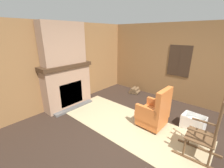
# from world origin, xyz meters

# --- Properties ---
(ground_plane) EXTENTS (14.00, 14.00, 0.00)m
(ground_plane) POSITION_xyz_m (0.00, 0.00, 0.00)
(ground_plane) COLOR #2D2119
(wood_panel_wall_left) EXTENTS (0.06, 5.99, 2.57)m
(wood_panel_wall_left) POSITION_xyz_m (-2.73, 0.00, 1.28)
(wood_panel_wall_left) COLOR olive
(wood_panel_wall_left) RESTS_ON ground
(wood_panel_wall_back) EXTENTS (5.99, 0.09, 2.57)m
(wood_panel_wall_back) POSITION_xyz_m (-0.00, 2.73, 1.29)
(wood_panel_wall_back) COLOR olive
(wood_panel_wall_back) RESTS_ON ground
(fireplace_hearth) EXTENTS (0.63, 1.57, 1.37)m
(fireplace_hearth) POSITION_xyz_m (-2.47, 0.00, 0.68)
(fireplace_hearth) COLOR #9E7A60
(fireplace_hearth) RESTS_ON ground
(chimney_breast) EXTENTS (0.37, 1.29, 1.18)m
(chimney_breast) POSITION_xyz_m (-2.49, 0.00, 1.96)
(chimney_breast) COLOR #9E7A60
(chimney_breast) RESTS_ON fireplace_hearth
(area_rug) EXTENTS (3.78, 1.50, 0.01)m
(area_rug) POSITION_xyz_m (-0.47, 0.40, 0.01)
(area_rug) COLOR tan
(area_rug) RESTS_ON ground
(armchair) EXTENTS (0.64, 0.65, 1.05)m
(armchair) POSITION_xyz_m (0.09, 0.75, 0.37)
(armchair) COLOR #C6662D
(armchair) RESTS_ON ground
(rocking_chair) EXTENTS (0.82, 0.50, 1.27)m
(rocking_chair) POSITION_xyz_m (1.21, 0.44, 0.43)
(rocking_chair) COLOR brown
(rocking_chair) RESTS_ON ground
(firewood_stack) EXTENTS (0.42, 0.41, 0.22)m
(firewood_stack) POSITION_xyz_m (-1.49, 2.31, 0.10)
(firewood_stack) COLOR brown
(firewood_stack) RESTS_ON ground
(laundry_basket) EXTENTS (0.53, 0.41, 0.35)m
(laundry_basket) POSITION_xyz_m (0.86, 1.32, 0.18)
(laundry_basket) COLOR white
(laundry_basket) RESTS_ON ground
(oil_lamp_vase) EXTENTS (0.12, 0.12, 0.23)m
(oil_lamp_vase) POSITION_xyz_m (-2.53, -0.35, 1.45)
(oil_lamp_vase) COLOR silver
(oil_lamp_vase) RESTS_ON fireplace_hearth
(storage_case) EXTENTS (0.14, 0.26, 0.15)m
(storage_case) POSITION_xyz_m (-2.53, 0.33, 1.44)
(storage_case) COLOR brown
(storage_case) RESTS_ON fireplace_hearth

